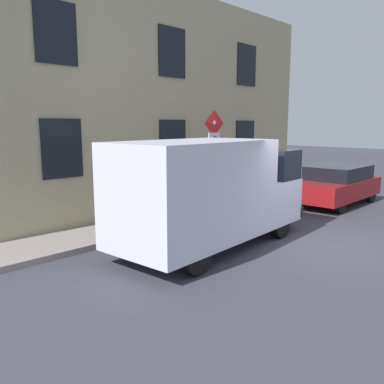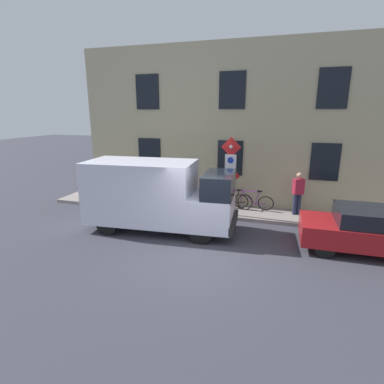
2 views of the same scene
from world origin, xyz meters
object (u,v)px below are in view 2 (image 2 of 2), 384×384
at_px(parked_hatchback, 373,230).
at_px(bicycle_black, 233,200).
at_px(bicycle_red, 214,198).
at_px(delivery_van, 157,194).
at_px(pedestrian, 298,192).
at_px(sign_post_stacked, 230,168).
at_px(litter_bin, 202,201).
at_px(bicycle_purple, 253,201).

bearing_deg(parked_hatchback, bicycle_black, -30.77).
bearing_deg(bicycle_red, delivery_van, 64.76).
bearing_deg(pedestrian, sign_post_stacked, 82.42).
relative_size(sign_post_stacked, parked_hatchback, 0.75).
distance_m(bicycle_black, litter_bin, 1.41).
xyz_separation_m(parked_hatchback, pedestrian, (2.67, 2.09, 0.34)).
relative_size(sign_post_stacked, bicycle_red, 1.76).
bearing_deg(bicycle_purple, litter_bin, 21.75).
xyz_separation_m(parked_hatchback, bicycle_purple, (2.72, 3.85, -0.22)).
relative_size(parked_hatchback, bicycle_purple, 2.35).
height_order(sign_post_stacked, parked_hatchback, sign_post_stacked).
relative_size(bicycle_purple, bicycle_red, 1.00).
bearing_deg(pedestrian, litter_bin, 74.58).
relative_size(delivery_van, bicycle_red, 3.19).
bearing_deg(bicycle_red, bicycle_black, -179.04).
height_order(parked_hatchback, litter_bin, parked_hatchback).
xyz_separation_m(delivery_van, litter_bin, (2.06, -1.12, -0.74)).
height_order(bicycle_purple, bicycle_red, same).
xyz_separation_m(delivery_van, bicycle_purple, (2.88, -3.12, -0.82)).
bearing_deg(parked_hatchback, bicycle_purple, -35.96).
distance_m(bicycle_black, bicycle_red, 0.85).
relative_size(delivery_van, litter_bin, 6.07).
xyz_separation_m(sign_post_stacked, parked_hatchback, (-1.75, -4.69, -1.34)).
distance_m(bicycle_red, litter_bin, 0.88).
distance_m(sign_post_stacked, bicycle_red, 2.03).
distance_m(bicycle_purple, pedestrian, 1.85).
height_order(parked_hatchback, bicycle_black, parked_hatchback).
height_order(pedestrian, litter_bin, pedestrian).
distance_m(sign_post_stacked, litter_bin, 1.88).
xyz_separation_m(pedestrian, litter_bin, (-0.77, 3.75, -0.48)).
xyz_separation_m(sign_post_stacked, delivery_van, (-1.91, 2.28, -0.74)).
bearing_deg(pedestrian, delivery_van, 93.09).
bearing_deg(bicycle_black, bicycle_red, 7.57).
relative_size(bicycle_purple, bicycle_black, 1.00).
xyz_separation_m(bicycle_purple, bicycle_black, (0.00, 0.85, 0.00)).
bearing_deg(sign_post_stacked, bicycle_red, 41.65).
distance_m(pedestrian, litter_bin, 3.86).
relative_size(sign_post_stacked, bicycle_purple, 1.76).
relative_size(parked_hatchback, bicycle_black, 2.35).
bearing_deg(sign_post_stacked, pedestrian, -70.56).
bearing_deg(pedestrian, bicycle_purple, 61.28).
distance_m(delivery_van, bicycle_purple, 4.32).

